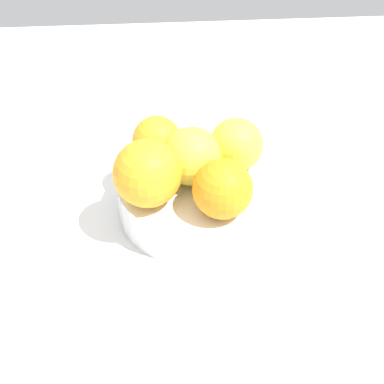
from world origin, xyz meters
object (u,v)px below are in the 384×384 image
(orange_in_bowl_4, at_px, (147,173))
(orange_in_bowl_3, at_px, (192,155))
(orange_in_bowl_1, at_px, (223,189))
(fruit_bowl, at_px, (192,196))
(orange_in_bowl_0, at_px, (236,145))
(orange_in_bowl_2, at_px, (157,141))

(orange_in_bowl_4, bearing_deg, orange_in_bowl_3, -146.09)
(orange_in_bowl_1, relative_size, orange_in_bowl_4, 0.86)
(fruit_bowl, bearing_deg, orange_in_bowl_0, -158.86)
(orange_in_bowl_3, height_order, orange_in_bowl_4, orange_in_bowl_4)
(orange_in_bowl_3, distance_m, orange_in_bowl_4, 0.06)
(fruit_bowl, relative_size, orange_in_bowl_4, 2.35)
(orange_in_bowl_1, distance_m, orange_in_bowl_4, 0.09)
(orange_in_bowl_2, height_order, orange_in_bowl_3, orange_in_bowl_3)
(fruit_bowl, distance_m, orange_in_bowl_3, 0.06)
(orange_in_bowl_0, bearing_deg, orange_in_bowl_4, 26.47)
(orange_in_bowl_0, height_order, orange_in_bowl_3, orange_in_bowl_3)
(fruit_bowl, height_order, orange_in_bowl_4, orange_in_bowl_4)
(orange_in_bowl_1, distance_m, orange_in_bowl_3, 0.07)
(orange_in_bowl_1, xyz_separation_m, orange_in_bowl_2, (0.07, -0.10, -0.00))
(orange_in_bowl_0, height_order, orange_in_bowl_2, orange_in_bowl_0)
(orange_in_bowl_2, bearing_deg, orange_in_bowl_0, 169.32)
(orange_in_bowl_0, bearing_deg, orange_in_bowl_3, 18.31)
(orange_in_bowl_1, bearing_deg, orange_in_bowl_4, -17.67)
(orange_in_bowl_4, bearing_deg, orange_in_bowl_1, 162.33)
(fruit_bowl, bearing_deg, orange_in_bowl_2, -44.29)
(orange_in_bowl_0, distance_m, orange_in_bowl_2, 0.10)
(orange_in_bowl_2, bearing_deg, orange_in_bowl_3, 138.27)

